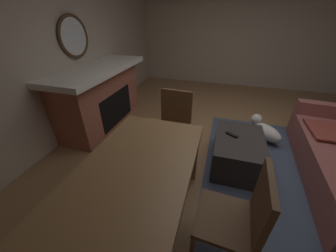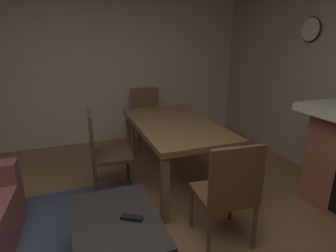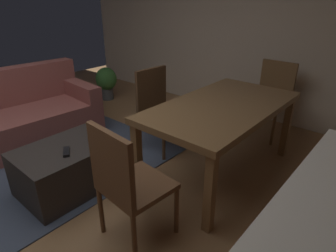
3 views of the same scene
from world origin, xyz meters
name	(u,v)px [view 1 (image 1 of 3)]	position (x,y,z in m)	size (l,w,h in m)	color
floor	(238,150)	(0.00, 0.00, 0.00)	(7.75, 7.75, 0.00)	olive
wall_back_fireplace_side	(62,45)	(0.00, -2.77, 1.38)	(6.86, 0.12, 2.75)	#B7A893
wall_left	(245,32)	(-3.23, 0.00, 1.38)	(0.12, 5.94, 2.75)	#B7A893
area_rug	(284,174)	(0.36, 0.56, 0.01)	(2.60, 2.00, 0.01)	#3D475B
fireplace	(101,96)	(-0.18, -2.39, 0.53)	(1.96, 0.76, 1.05)	#9E5642
round_wall_mirror	(74,37)	(-0.18, -2.68, 1.48)	(0.63, 0.05, 0.63)	#4C331E
ottoman_coffee_table	(237,152)	(0.36, -0.06, 0.22)	(0.85, 0.61, 0.44)	#2D2826
tv_remote	(232,135)	(0.31, -0.16, 0.45)	(0.05, 0.16, 0.02)	black
dining_table	(134,177)	(1.52, -0.95, 0.66)	(1.65, 0.89, 0.74)	brown
dining_chair_north	(240,215)	(1.52, -0.12, 0.52)	(0.47, 0.47, 0.93)	#513823
dining_chair_west	(173,121)	(0.30, -0.95, 0.52)	(0.47, 0.47, 0.93)	brown
small_dog	(264,130)	(-0.40, 0.38, 0.19)	(0.53, 0.51, 0.33)	silver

